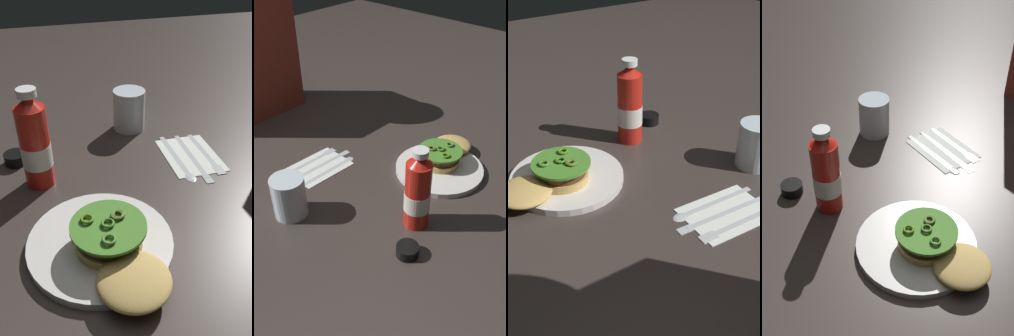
% 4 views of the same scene
% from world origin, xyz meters
% --- Properties ---
extents(ground_plane, '(3.00, 3.00, 0.00)m').
position_xyz_m(ground_plane, '(0.00, 0.00, 0.00)').
color(ground_plane, '#39302C').
extents(dinner_plate, '(0.25, 0.25, 0.02)m').
position_xyz_m(dinner_plate, '(0.15, -0.15, 0.01)').
color(dinner_plate, silver).
rests_on(dinner_plate, ground_plane).
extents(burger_sandwich, '(0.21, 0.14, 0.05)m').
position_xyz_m(burger_sandwich, '(0.19, -0.13, 0.04)').
color(burger_sandwich, tan).
rests_on(burger_sandwich, dinner_plate).
extents(ketchup_bottle, '(0.06, 0.06, 0.22)m').
position_xyz_m(ketchup_bottle, '(-0.07, -0.23, 0.10)').
color(ketchup_bottle, red).
rests_on(ketchup_bottle, ground_plane).
extents(water_glass, '(0.08, 0.08, 0.11)m').
position_xyz_m(water_glass, '(-0.25, 0.02, 0.05)').
color(water_glass, silver).
rests_on(water_glass, ground_plane).
extents(condiment_cup, '(0.05, 0.05, 0.03)m').
position_xyz_m(condiment_cup, '(-0.16, -0.28, 0.01)').
color(condiment_cup, black).
rests_on(condiment_cup, ground_plane).
extents(napkin, '(0.17, 0.13, 0.00)m').
position_xyz_m(napkin, '(-0.08, 0.13, 0.00)').
color(napkin, white).
rests_on(napkin, ground_plane).
extents(spoon_utensil, '(0.20, 0.03, 0.00)m').
position_xyz_m(spoon_utensil, '(-0.05, 0.09, 0.00)').
color(spoon_utensil, silver).
rests_on(spoon_utensil, napkin).
extents(butter_knife, '(0.21, 0.02, 0.00)m').
position_xyz_m(butter_knife, '(-0.05, 0.12, 0.00)').
color(butter_knife, silver).
rests_on(butter_knife, napkin).
extents(fork_utensil, '(0.19, 0.02, 0.00)m').
position_xyz_m(fork_utensil, '(-0.06, 0.16, 0.00)').
color(fork_utensil, silver).
rests_on(fork_utensil, napkin).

